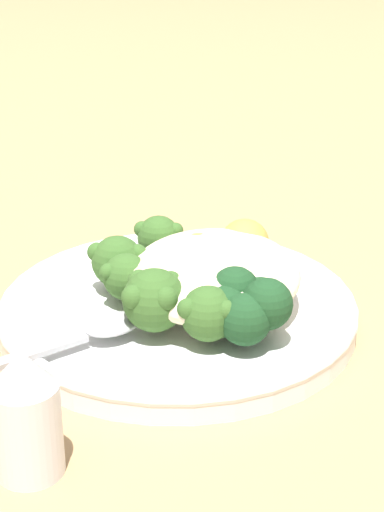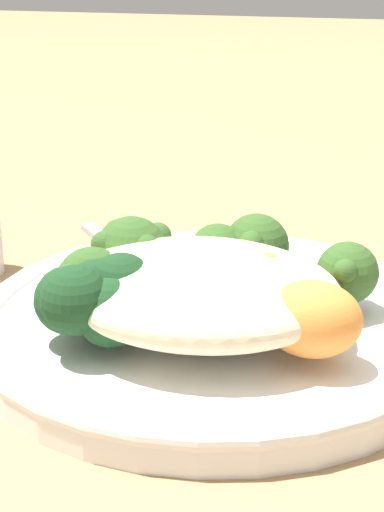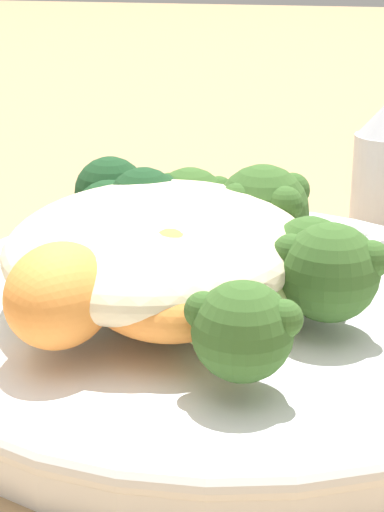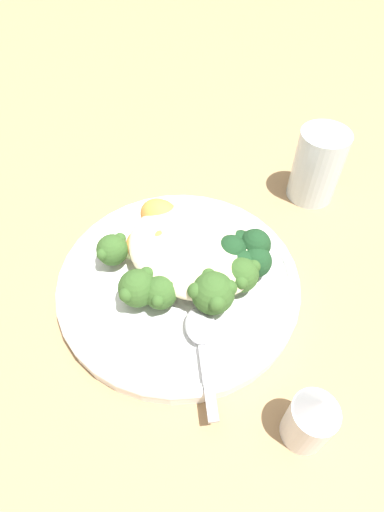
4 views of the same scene
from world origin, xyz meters
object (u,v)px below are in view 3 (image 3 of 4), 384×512
Objects in this scene: plate at (215,313)px; sweet_potato_chunk_0 at (59,295)px; broccoli_stalk_0 at (205,314)px; broccoli_stalk_4 at (183,220)px; broccoli_stalk_3 at (253,217)px; kale_tuft at (135,205)px; sweet_potato_chunk_2 at (166,274)px; quinoa_mound at (154,247)px; broccoli_stalk_1 at (291,277)px; broccoli_stalk_2 at (291,262)px; sweet_potato_chunk_1 at (161,290)px; spoon at (341,245)px.

plate is 0.08m from sweet_potato_chunk_0.
sweet_potato_chunk_0 is (-0.01, 0.05, 0.00)m from broccoli_stalk_0.
plate is 0.05m from broccoli_stalk_4.
broccoli_stalk_3 is 1.62× the size of kale_tuft.
quinoa_mound is at bearing 26.31° from sweet_potato_chunk_2.
kale_tuft is (0.11, 0.01, 0.00)m from sweet_potato_chunk_0.
quinoa_mound reaches higher than plate.
broccoli_stalk_1 is 0.02m from broccoli_stalk_2.
sweet_potato_chunk_2 is at bearing -169.11° from broccoli_stalk_3.
quinoa_mound is at bearing 20.84° from sweet_potato_chunk_1.
plate is 0.04m from broccoli_stalk_2.
quinoa_mound reaches higher than broccoli_stalk_0.
broccoli_stalk_0 is at bearing -134.68° from broccoli_stalk_2.
plate is 0.05m from broccoli_stalk_1.
broccoli_stalk_2 is 0.06m from sweet_potato_chunk_1.
sweet_potato_chunk_0 is at bearing 161.41° from quinoa_mound.
broccoli_stalk_4 is at bearing 31.08° from plate.
broccoli_stalk_2 is at bearing -128.14° from broccoli_stalk_4.
broccoli_stalk_3 reaches higher than sweet_potato_chunk_2.
sweet_potato_chunk_1 is at bearing -159.16° from quinoa_mound.
broccoli_stalk_0 is 0.87× the size of broccoli_stalk_1.
sweet_potato_chunk_1 reaches higher than plate.
quinoa_mound is 0.06m from broccoli_stalk_0.
quinoa_mound is (-0.01, 0.02, 0.03)m from plate.
quinoa_mound is 0.05m from broccoli_stalk_4.
broccoli_stalk_1 is 1.26× the size of broccoli_stalk_2.
plate is 0.05m from sweet_potato_chunk_1.
broccoli_stalk_1 is at bearing -73.28° from sweet_potato_chunk_2.
broccoli_stalk_0 is 0.09m from broccoli_stalk_3.
plate is 0.04m from quinoa_mound.
broccoli_stalk_2 is 0.79× the size of broccoli_stalk_4.
broccoli_stalk_0 is 0.05m from sweet_potato_chunk_0.
kale_tuft is at bearing 3.61° from sweet_potato_chunk_0.
sweet_potato_chunk_2 is at bearing -153.69° from quinoa_mound.
broccoli_stalk_3 is 0.11m from sweet_potato_chunk_0.
broccoli_stalk_0 is 1.89× the size of sweet_potato_chunk_2.
broccoli_stalk_1 reaches higher than broccoli_stalk_2.
broccoli_stalk_3 is at bearing -94.22° from broccoli_stalk_4.
broccoli_stalk_4 is 0.10m from sweet_potato_chunk_0.
spoon is at bearing -38.23° from broccoli_stalk_3.
sweet_potato_chunk_0 is 0.04m from sweet_potato_chunk_1.
broccoli_stalk_1 is 1.15× the size of broccoli_stalk_3.
spoon is at bearing 76.10° from broccoli_stalk_1.
broccoli_stalk_1 is 0.06m from broccoli_stalk_3.
sweet_potato_chunk_2 is at bearing -165.01° from spoon.
broccoli_stalk_4 is 2.19× the size of sweet_potato_chunk_2.
plate is 4.94× the size of sweet_potato_chunk_2.
sweet_potato_chunk_0 is (-0.04, 0.08, 0.00)m from broccoli_stalk_1.
broccoli_stalk_0 is at bearing -170.62° from plate.
sweet_potato_chunk_0 is 0.15m from spoon.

